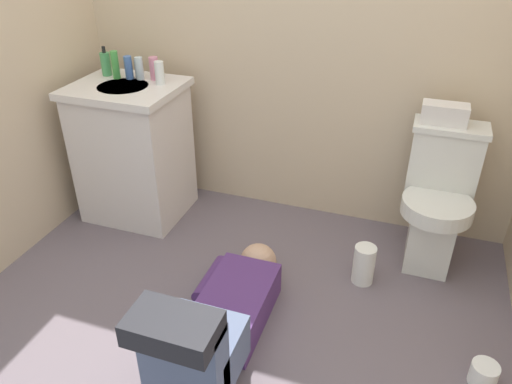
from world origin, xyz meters
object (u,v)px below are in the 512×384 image
Objects in this scene: toilet at (437,200)px; bottle_white at (160,73)px; vanity_cabinet at (134,150)px; soap_dispenser at (106,64)px; person_plumber at (218,318)px; bottle_blue at (129,68)px; tissue_box at (445,114)px; paper_towel_roll at (364,264)px; bottle_pink at (154,68)px; faucet at (137,69)px; bottle_green at (115,65)px; toilet_paper_roll at (484,374)px; bottle_clear at (139,68)px.

toilet is 1.63m from bottle_white.
vanity_cabinet is 4.94× the size of soap_dispenser.
person_plumber is 1.53m from bottle_blue.
soap_dispenser is 1.29× the size of bottle_blue.
toilet is at bearing -63.57° from tissue_box.
soap_dispenser is at bearing 167.93° from paper_towel_roll.
bottle_white reaches higher than vanity_cabinet.
tissue_box is 1.57m from bottle_pink.
faucet is 0.78× the size of bottle_pink.
bottle_green reaches higher than bottle_white.
soap_dispenser is at bearing 174.40° from bottle_blue.
vanity_cabinet is at bearing 135.84° from person_plumber.
bottle_pink reaches higher than toilet_paper_roll.
faucet is at bearing 160.78° from bottle_white.
faucet is 0.47× the size of paper_towel_roll.
bottle_green is at bearing -167.22° from bottle_pink.
tissue_box is (0.78, 1.06, 0.62)m from person_plumber.
bottle_blue is 2.32m from toilet_paper_roll.
soap_dispenser reaches higher than faucet.
vanity_cabinet is (-1.73, -0.09, 0.05)m from toilet.
vanity_cabinet is 0.47m from faucet.
person_plumber is at bearing -48.40° from faucet.
bottle_white is at bearing -2.42° from bottle_green.
vanity_cabinet is 0.52m from soap_dispenser.
bottle_blue reaches higher than toilet_paper_roll.
soap_dispenser is at bearing 159.76° from bottle_green.
bottle_white is (0.37, -0.04, -0.00)m from soap_dispenser.
toilet is at bearing -0.79° from soap_dispenser.
bottle_green is 0.29m from bottle_white.
toilet is at bearing -0.35° from bottle_blue.
faucet reaches higher than toilet_paper_roll.
toilet is 1.73m from vanity_cabinet.
person_plumber is 8.52× the size of bottle_clear.
paper_towel_roll is at bearing -13.64° from bottle_white.
bottle_white reaches higher than toilet.
faucet is at bearing 131.60° from person_plumber.
bottle_pink is (0.22, 0.05, -0.01)m from bottle_green.
bottle_green reaches higher than bottle_blue.
toilet is at bearing 108.05° from toilet_paper_roll.
bottle_green is (0.08, -0.03, 0.01)m from soap_dispenser.
person_plumber is 8.27× the size of bottle_blue.
faucet is 0.78× the size of bottle_blue.
paper_towel_roll is at bearing 139.82° from toilet_paper_roll.
toilet is 1.83m from bottle_blue.
toilet_paper_roll is at bearing -20.58° from soap_dispenser.
bottle_green reaches higher than toilet_paper_roll.
person_plumber is at bearing -42.38° from soap_dispenser.
soap_dispenser is 1.33× the size of bottle_clear.
soap_dispenser reaches higher than bottle_blue.
vanity_cabinet is 0.50m from bottle_pink.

